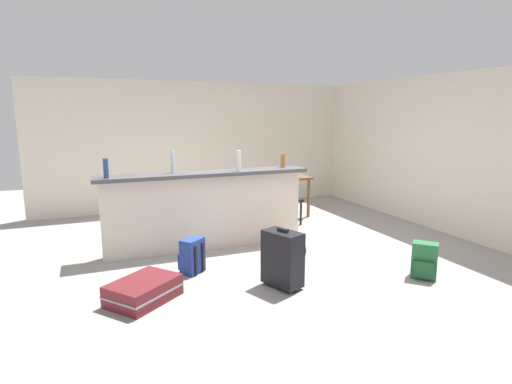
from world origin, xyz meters
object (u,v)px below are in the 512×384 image
object	(u,v)px
bottle_blue	(106,168)
bottle_clear	(173,162)
bottle_white	(239,161)
dining_chair_near_partition	(287,194)
duffel_bag_red	(288,247)
dining_table	(277,181)
suitcase_upright_black	(282,258)
bottle_amber	(283,161)
suitcase_flat_maroon	(144,290)
backpack_blue	(192,256)
backpack_green	(424,261)

from	to	relation	value
bottle_blue	bottle_clear	size ratio (longest dim) A/B	0.83
bottle_blue	bottle_white	size ratio (longest dim) A/B	0.85
dining_chair_near_partition	duffel_bag_red	xyz separation A→B (m)	(-0.79, -1.64, -0.36)
dining_table	suitcase_upright_black	bearing A→B (deg)	-113.77
bottle_white	dining_table	size ratio (longest dim) A/B	0.26
bottle_clear	bottle_amber	xyz separation A→B (m)	(1.63, -0.04, -0.05)
bottle_white	suitcase_flat_maroon	bearing A→B (deg)	-138.65
suitcase_flat_maroon	backpack_blue	size ratio (longest dim) A/B	2.04
suitcase_flat_maroon	backpack_green	xyz separation A→B (m)	(3.10, -0.61, 0.09)
duffel_bag_red	backpack_blue	size ratio (longest dim) A/B	1.15
suitcase_upright_black	backpack_blue	world-z (taller)	suitcase_upright_black
suitcase_upright_black	bottle_clear	bearing A→B (deg)	115.54
bottle_clear	backpack_green	xyz separation A→B (m)	(2.46, -2.11, -1.04)
dining_table	duffel_bag_red	size ratio (longest dim) A/B	2.27
duffel_bag_red	backpack_blue	bearing A→B (deg)	-178.56
bottle_white	backpack_green	xyz separation A→B (m)	(1.58, -1.95, -1.03)
backpack_blue	dining_chair_near_partition	bearing A→B (deg)	38.78
bottle_amber	dining_table	distance (m)	1.53
bottle_clear	bottle_blue	bearing A→B (deg)	-169.96
bottle_blue	bottle_amber	bearing A→B (deg)	2.69
suitcase_upright_black	backpack_blue	xyz separation A→B (m)	(-0.82, 0.79, -0.13)
bottle_amber	suitcase_flat_maroon	size ratio (longest dim) A/B	0.24
dining_chair_near_partition	suitcase_flat_maroon	bearing A→B (deg)	-140.49
suitcase_flat_maroon	backpack_green	distance (m)	3.16
backpack_green	suitcase_upright_black	distance (m)	1.69
dining_table	dining_chair_near_partition	size ratio (longest dim) A/B	1.18
bottle_white	backpack_blue	bearing A→B (deg)	-138.97
dining_chair_near_partition	backpack_green	xyz separation A→B (m)	(0.37, -2.86, -0.31)
suitcase_upright_black	duffel_bag_red	xyz separation A→B (m)	(0.48, 0.83, -0.18)
dining_chair_near_partition	backpack_blue	size ratio (longest dim) A/B	2.21
dining_chair_near_partition	suitcase_upright_black	world-z (taller)	dining_chair_near_partition
bottle_white	bottle_blue	bearing A→B (deg)	179.50
bottle_clear	backpack_green	size ratio (longest dim) A/B	0.71
bottle_clear	backpack_green	distance (m)	3.41
suitcase_upright_black	suitcase_flat_maroon	bearing A→B (deg)	171.47
duffel_bag_red	suitcase_upright_black	bearing A→B (deg)	-120.04
bottle_clear	suitcase_flat_maroon	bearing A→B (deg)	-112.88
duffel_bag_red	dining_table	bearing A→B (deg)	68.77
bottle_blue	suitcase_flat_maroon	world-z (taller)	bottle_blue
bottle_blue	duffel_bag_red	world-z (taller)	bottle_blue
bottle_blue	backpack_green	xyz separation A→B (m)	(3.33, -1.96, -1.01)
bottle_white	duffel_bag_red	distance (m)	1.37
dining_chair_near_partition	suitcase_flat_maroon	xyz separation A→B (m)	(-2.73, -2.25, -0.41)
backpack_green	suitcase_upright_black	xyz separation A→B (m)	(-1.64, 0.39, 0.13)
duffel_bag_red	bottle_amber	bearing A→B (deg)	69.16
suitcase_upright_black	backpack_green	bearing A→B (deg)	-13.37
dining_table	backpack_blue	distance (m)	3.13
bottle_white	dining_chair_near_partition	bearing A→B (deg)	37.05
bottle_white	duffel_bag_red	bearing A→B (deg)	-60.20
bottle_clear	backpack_green	world-z (taller)	bottle_clear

